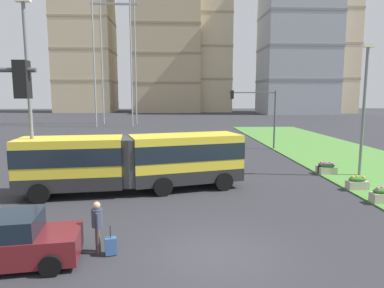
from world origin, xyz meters
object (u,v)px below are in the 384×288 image
Objects in this scene: articulated_bus at (134,161)px; streetlight_median at (364,105)px; traffic_light_far_right at (259,108)px; streetlight_left at (29,92)px; flower_planter_3 at (328,168)px; apartment_tower_westcentre at (166,28)px; flower_planter_1 at (383,195)px; car_maroon_sedan at (2,242)px; pedestrian_crossing at (97,224)px; apartment_tower_centre at (207,35)px; flower_planter_2 at (357,183)px; apartment_tower_west at (85,38)px; apartment_tower_eastcentre at (298,34)px; rolling_suitcase at (111,246)px; flower_planter_4 at (325,167)px; apartment_tower_east at (319,48)px.

articulated_bus is 14.64m from streetlight_median.
traffic_light_far_right is 21.50m from streetlight_left.
flower_planter_3 is 94.24m from apartment_tower_westcentre.
flower_planter_1 is (12.16, -2.79, -1.23)m from articulated_bus.
pedestrian_crossing reaches higher than car_maroon_sedan.
apartment_tower_centre is at bearing 82.89° from pedestrian_crossing.
articulated_bus is 10.90× the size of flower_planter_2.
streetlight_left reaches higher than articulated_bus.
apartment_tower_west is 65.23m from apartment_tower_eastcentre.
streetlight_median is (1.90, -0.45, 4.16)m from flower_planter_3.
articulated_bus is 2.12× the size of traffic_light_far_right.
apartment_tower_westcentre is (-0.60, 93.01, 24.53)m from articulated_bus.
streetlight_left is (-15.17, -15.17, 1.37)m from traffic_light_far_right.
apartment_tower_eastcentre is at bearing 73.50° from streetlight_median.
streetlight_median is (14.40, 10.23, 3.58)m from pedestrian_crossing.
apartment_tower_eastcentre is at bearing 67.28° from rolling_suitcase.
articulated_bus is at bearing -163.42° from flower_planter_4.
apartment_tower_centre reaches higher than apartment_tower_east.
car_maroon_sedan is 100.24m from apartment_tower_eastcentre.
pedestrian_crossing is 0.85m from rolling_suitcase.
flower_planter_4 is at bearing 90.00° from flower_planter_3.
traffic_light_far_right is (13.21, 22.46, 3.21)m from car_maroon_sedan.
apartment_tower_centre is at bearing 89.70° from flower_planter_1.
flower_planter_1 is at bearing -82.41° from apartment_tower_westcentre.
streetlight_median is 0.16× the size of apartment_tower_westcentre.
articulated_bus is at bearing 90.84° from rolling_suitcase.
articulated_bus is 100.88m from apartment_tower_east.
streetlight_left is at bearing -165.25° from flower_planter_4.
flower_planter_3 is 0.13× the size of streetlight_median.
apartment_tower_eastcentre is 11.70m from apartment_tower_east.
pedestrian_crossing is 0.21× the size of streetlight_median.
apartment_tower_centre is (13.03, 104.55, 23.97)m from pedestrian_crossing.
articulated_bus is 12.54m from flower_planter_1.
pedestrian_crossing is (2.67, 0.76, 0.25)m from car_maroon_sedan.
flower_planter_4 is (15.17, 11.80, -0.33)m from car_maroon_sedan.
apartment_tower_centre is (0.53, 93.50, 24.54)m from flower_planter_4.
flower_planter_2 is at bearing -67.98° from apartment_tower_west.
pedestrian_crossing is 0.18× the size of streetlight_left.
apartment_tower_west is 26.10m from apartment_tower_westcentre.
pedestrian_crossing is 107.66m from apartment_tower_east.
flower_planter_3 is at bearing -67.18° from apartment_tower_west.
apartment_tower_centre is at bearing 81.52° from car_maroon_sedan.
apartment_tower_centre is 29.45m from apartment_tower_eastcentre.
car_maroon_sedan is at bearing -169.87° from rolling_suitcase.
flower_planter_1 is 6.06m from flower_planter_3.
streetlight_median is 0.18× the size of apartment_tower_eastcentre.
flower_planter_2 is at bearing -2.11° from articulated_bus.
apartment_tower_eastcentre is at bearing -12.50° from apartment_tower_west.
flower_planter_3 is at bearing 37.02° from car_maroon_sedan.
flower_planter_4 is at bearing 37.88° from car_maroon_sedan.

